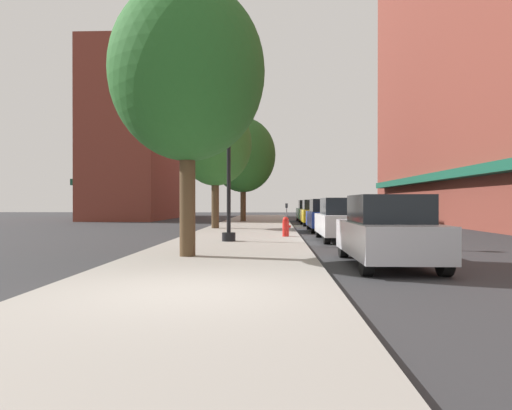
{
  "coord_description": "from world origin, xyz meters",
  "views": [
    {
      "loc": [
        1.37,
        -7.19,
        1.49
      ],
      "look_at": [
        0.35,
        18.14,
        1.35
      ],
      "focal_mm": 33.06,
      "sensor_mm": 36.0,
      "label": 1
    }
  ],
  "objects_px": {
    "parking_meter_near": "(287,212)",
    "car_white": "(343,220)",
    "tree_mid": "(187,73)",
    "car_silver": "(387,231)",
    "tree_near": "(243,155)",
    "car_green": "(309,211)",
    "fire_hydrant": "(286,226)",
    "tree_far": "(215,144)",
    "lamppost": "(229,154)",
    "car_blue": "(326,216)",
    "car_yellow": "(315,213)"
  },
  "relations": [
    {
      "from": "parking_meter_near",
      "to": "tree_mid",
      "type": "distance_m",
      "value": 16.29
    },
    {
      "from": "parking_meter_near",
      "to": "tree_far",
      "type": "xyz_separation_m",
      "value": [
        -3.84,
        -2.63,
        3.62
      ]
    },
    {
      "from": "car_green",
      "to": "car_white",
      "type": "bearing_deg",
      "value": -90.38
    },
    {
      "from": "tree_mid",
      "to": "parking_meter_near",
      "type": "bearing_deg",
      "value": 79.42
    },
    {
      "from": "tree_mid",
      "to": "car_white",
      "type": "bearing_deg",
      "value": 53.1
    },
    {
      "from": "tree_near",
      "to": "car_white",
      "type": "height_order",
      "value": "tree_near"
    },
    {
      "from": "tree_mid",
      "to": "car_blue",
      "type": "xyz_separation_m",
      "value": [
        4.86,
        12.29,
        -3.98
      ]
    },
    {
      "from": "lamppost",
      "to": "tree_near",
      "type": "distance_m",
      "value": 17.59
    },
    {
      "from": "car_green",
      "to": "tree_mid",
      "type": "bearing_deg",
      "value": -101.56
    },
    {
      "from": "car_silver",
      "to": "car_white",
      "type": "height_order",
      "value": "same"
    },
    {
      "from": "parking_meter_near",
      "to": "car_green",
      "type": "xyz_separation_m",
      "value": [
        1.95,
        9.01,
        -0.14
      ]
    },
    {
      "from": "car_silver",
      "to": "fire_hydrant",
      "type": "bearing_deg",
      "value": 105.9
    },
    {
      "from": "fire_hydrant",
      "to": "tree_far",
      "type": "bearing_deg",
      "value": 121.22
    },
    {
      "from": "tree_mid",
      "to": "tree_far",
      "type": "height_order",
      "value": "tree_mid"
    },
    {
      "from": "fire_hydrant",
      "to": "car_yellow",
      "type": "relative_size",
      "value": 0.18
    },
    {
      "from": "tree_far",
      "to": "car_blue",
      "type": "relative_size",
      "value": 1.56
    },
    {
      "from": "tree_near",
      "to": "car_blue",
      "type": "distance_m",
      "value": 11.75
    },
    {
      "from": "lamppost",
      "to": "tree_far",
      "type": "xyz_separation_m",
      "value": [
        -1.53,
        8.3,
        1.37
      ]
    },
    {
      "from": "parking_meter_near",
      "to": "car_white",
      "type": "relative_size",
      "value": 0.3
    },
    {
      "from": "car_yellow",
      "to": "car_green",
      "type": "height_order",
      "value": "same"
    },
    {
      "from": "parking_meter_near",
      "to": "lamppost",
      "type": "bearing_deg",
      "value": -101.93
    },
    {
      "from": "fire_hydrant",
      "to": "tree_mid",
      "type": "xyz_separation_m",
      "value": [
        -2.66,
        -7.0,
        4.27
      ]
    },
    {
      "from": "fire_hydrant",
      "to": "car_white",
      "type": "xyz_separation_m",
      "value": [
        2.19,
        -0.53,
        0.29
      ]
    },
    {
      "from": "lamppost",
      "to": "fire_hydrant",
      "type": "xyz_separation_m",
      "value": [
        2.07,
        2.36,
        -2.68
      ]
    },
    {
      "from": "tree_mid",
      "to": "car_green",
      "type": "bearing_deg",
      "value": 78.82
    },
    {
      "from": "lamppost",
      "to": "car_blue",
      "type": "relative_size",
      "value": 1.37
    },
    {
      "from": "tree_mid",
      "to": "car_yellow",
      "type": "height_order",
      "value": "tree_mid"
    },
    {
      "from": "tree_far",
      "to": "car_green",
      "type": "bearing_deg",
      "value": 63.54
    },
    {
      "from": "parking_meter_near",
      "to": "car_white",
      "type": "bearing_deg",
      "value": -77.9
    },
    {
      "from": "tree_near",
      "to": "tree_mid",
      "type": "xyz_separation_m",
      "value": [
        0.07,
        -22.14,
        -0.12
      ]
    },
    {
      "from": "parking_meter_near",
      "to": "tree_mid",
      "type": "xyz_separation_m",
      "value": [
        -2.91,
        -15.56,
        3.84
      ]
    },
    {
      "from": "lamppost",
      "to": "car_yellow",
      "type": "xyz_separation_m",
      "value": [
        4.26,
        14.14,
        -2.39
      ]
    },
    {
      "from": "fire_hydrant",
      "to": "tree_far",
      "type": "height_order",
      "value": "tree_far"
    },
    {
      "from": "car_silver",
      "to": "car_yellow",
      "type": "relative_size",
      "value": 1.0
    },
    {
      "from": "fire_hydrant",
      "to": "car_yellow",
      "type": "xyz_separation_m",
      "value": [
        2.19,
        11.78,
        0.29
      ]
    },
    {
      "from": "car_white",
      "to": "tree_far",
      "type": "bearing_deg",
      "value": 131.76
    },
    {
      "from": "tree_near",
      "to": "car_silver",
      "type": "height_order",
      "value": "tree_near"
    },
    {
      "from": "car_white",
      "to": "car_green",
      "type": "relative_size",
      "value": 1.0
    },
    {
      "from": "fire_hydrant",
      "to": "tree_far",
      "type": "distance_m",
      "value": 8.04
    },
    {
      "from": "tree_mid",
      "to": "fire_hydrant",
      "type": "bearing_deg",
      "value": 69.16
    },
    {
      "from": "tree_mid",
      "to": "car_silver",
      "type": "relative_size",
      "value": 1.62
    },
    {
      "from": "fire_hydrant",
      "to": "tree_far",
      "type": "relative_size",
      "value": 0.12
    },
    {
      "from": "lamppost",
      "to": "parking_meter_near",
      "type": "relative_size",
      "value": 4.5
    },
    {
      "from": "lamppost",
      "to": "car_yellow",
      "type": "bearing_deg",
      "value": 73.24
    },
    {
      "from": "car_silver",
      "to": "car_green",
      "type": "height_order",
      "value": "same"
    },
    {
      "from": "parking_meter_near",
      "to": "car_green",
      "type": "height_order",
      "value": "car_green"
    },
    {
      "from": "fire_hydrant",
      "to": "tree_near",
      "type": "height_order",
      "value": "tree_near"
    },
    {
      "from": "car_blue",
      "to": "car_green",
      "type": "height_order",
      "value": "same"
    },
    {
      "from": "tree_far",
      "to": "car_white",
      "type": "distance_m",
      "value": 9.46
    },
    {
      "from": "car_blue",
      "to": "car_silver",
      "type": "bearing_deg",
      "value": -91.86
    }
  ]
}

